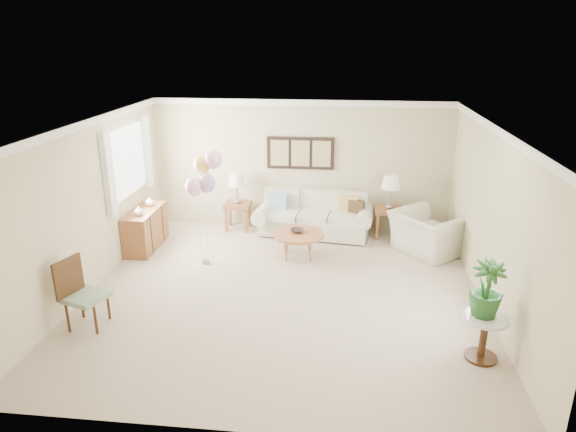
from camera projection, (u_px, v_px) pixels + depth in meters
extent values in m
plane|color=#BAA993|center=(283.00, 292.00, 7.97)|extent=(6.00, 6.00, 0.00)
cube|color=#BDB089|center=(301.00, 165.00, 10.35)|extent=(6.00, 0.04, 2.60)
cube|color=#BDB089|center=(244.00, 320.00, 4.73)|extent=(6.00, 0.04, 2.60)
cube|color=#BDB089|center=(89.00, 206.00, 7.85)|extent=(0.04, 6.00, 2.60)
cube|color=#BDB089|center=(494.00, 221.00, 7.23)|extent=(0.04, 6.00, 2.60)
cube|color=white|center=(283.00, 126.00, 7.11)|extent=(6.00, 6.00, 0.02)
cube|color=white|center=(301.00, 103.00, 9.91)|extent=(6.00, 0.06, 0.12)
cube|color=white|center=(79.00, 125.00, 7.43)|extent=(0.06, 6.00, 0.12)
cube|color=white|center=(504.00, 134.00, 6.82)|extent=(0.06, 6.00, 0.12)
cube|color=white|center=(127.00, 161.00, 9.14)|extent=(0.04, 1.40, 1.20)
cube|color=white|center=(108.00, 174.00, 8.34)|extent=(0.10, 0.22, 1.40)
cube|color=white|center=(147.00, 151.00, 9.93)|extent=(0.10, 0.22, 1.40)
cube|color=black|center=(301.00, 153.00, 10.24)|extent=(1.35, 0.04, 0.65)
cube|color=#8C8C59|center=(280.00, 153.00, 10.26)|extent=(0.36, 0.02, 0.52)
cube|color=#8C8C59|center=(300.00, 153.00, 10.22)|extent=(0.36, 0.02, 0.52)
cube|color=#8C8C59|center=(322.00, 154.00, 10.17)|extent=(0.36, 0.02, 0.52)
cube|color=beige|center=(314.00, 225.00, 10.21)|extent=(2.20, 1.13, 0.34)
cube|color=beige|center=(315.00, 202.00, 10.38)|extent=(2.11, 0.48, 0.53)
cylinder|color=beige|center=(264.00, 212.00, 10.24)|extent=(0.41, 0.89, 0.31)
cylinder|color=beige|center=(365.00, 216.00, 10.04)|extent=(0.41, 0.89, 0.31)
cube|color=beige|center=(284.00, 214.00, 10.16)|extent=(0.66, 0.76, 0.11)
cube|color=beige|center=(314.00, 216.00, 10.10)|extent=(0.66, 0.76, 0.11)
cube|color=beige|center=(345.00, 217.00, 10.04)|extent=(0.66, 0.76, 0.11)
cube|color=#85A6C6|center=(278.00, 202.00, 10.26)|extent=(0.36, 0.11, 0.36)
cube|color=tan|center=(349.00, 204.00, 10.11)|extent=(0.36, 0.11, 0.36)
cube|color=#3D2C17|center=(356.00, 208.00, 10.05)|extent=(0.32, 0.10, 0.32)
cube|color=beige|center=(314.00, 234.00, 10.28)|extent=(1.91, 0.76, 0.04)
cube|color=brown|center=(238.00, 205.00, 10.42)|extent=(0.51, 0.47, 0.07)
cube|color=brown|center=(226.00, 220.00, 10.36)|extent=(0.05, 0.05, 0.49)
cube|color=brown|center=(246.00, 221.00, 10.32)|extent=(0.05, 0.05, 0.49)
cube|color=brown|center=(230.00, 214.00, 10.71)|extent=(0.05, 0.05, 0.49)
cube|color=brown|center=(250.00, 215.00, 10.67)|extent=(0.05, 0.05, 0.49)
cube|color=brown|center=(389.00, 210.00, 10.00)|extent=(0.55, 0.50, 0.08)
cube|color=brown|center=(377.00, 227.00, 9.93)|extent=(0.05, 0.05, 0.52)
cube|color=brown|center=(400.00, 228.00, 9.88)|extent=(0.05, 0.05, 0.52)
cube|color=brown|center=(376.00, 220.00, 10.31)|extent=(0.05, 0.05, 0.52)
cube|color=brown|center=(398.00, 221.00, 10.26)|extent=(0.05, 0.05, 0.52)
cylinder|color=gray|center=(238.00, 201.00, 10.40)|extent=(0.14, 0.14, 0.06)
cylinder|color=gray|center=(237.00, 193.00, 10.34)|extent=(0.04, 0.04, 0.31)
cone|color=silver|center=(237.00, 180.00, 10.25)|extent=(0.35, 0.35, 0.25)
cylinder|color=gray|center=(389.00, 206.00, 9.97)|extent=(0.15, 0.15, 0.07)
cylinder|color=gray|center=(390.00, 197.00, 9.91)|extent=(0.04, 0.04, 0.33)
cone|color=silver|center=(391.00, 182.00, 9.81)|extent=(0.37, 0.37, 0.26)
cylinder|color=#9F5031|center=(299.00, 234.00, 9.12)|extent=(0.90, 0.90, 0.05)
cylinder|color=#9F5031|center=(311.00, 242.00, 9.37)|extent=(0.04, 0.04, 0.40)
cylinder|color=#9F5031|center=(288.00, 241.00, 9.41)|extent=(0.04, 0.04, 0.40)
cylinder|color=#9F5031|center=(285.00, 250.00, 9.02)|extent=(0.04, 0.04, 0.40)
cylinder|color=#9F5031|center=(309.00, 251.00, 8.97)|extent=(0.04, 0.04, 0.40)
imported|color=#2D241D|center=(297.00, 231.00, 9.14)|extent=(0.25, 0.25, 0.06)
imported|color=beige|center=(428.00, 233.00, 9.32)|extent=(1.52, 1.54, 0.75)
cylinder|color=silver|center=(486.00, 318.00, 6.16)|extent=(0.54, 0.54, 0.04)
cylinder|color=#3B2311|center=(483.00, 339.00, 6.26)|extent=(0.09, 0.09, 0.54)
cylinder|color=#3B2311|center=(480.00, 358.00, 6.35)|extent=(0.40, 0.40, 0.01)
imported|color=#1F441B|center=(487.00, 289.00, 6.07)|extent=(0.44, 0.44, 0.72)
cube|color=gray|center=(86.00, 297.00, 6.93)|extent=(0.61, 0.61, 0.07)
cylinder|color=#3B2311|center=(68.00, 319.00, 6.84)|extent=(0.04, 0.04, 0.40)
cylinder|color=#3B2311|center=(96.00, 321.00, 6.80)|extent=(0.04, 0.04, 0.40)
cylinder|color=#3B2311|center=(82.00, 305.00, 7.21)|extent=(0.04, 0.04, 0.40)
cylinder|color=#3B2311|center=(108.00, 306.00, 7.17)|extent=(0.04, 0.04, 0.40)
cube|color=#3B2311|center=(68.00, 277.00, 6.85)|extent=(0.18, 0.45, 0.53)
cube|color=brown|center=(146.00, 229.00, 9.54)|extent=(0.45, 1.20, 0.74)
cube|color=#3B2311|center=(140.00, 235.00, 9.26)|extent=(0.46, 0.02, 0.70)
cube|color=#3B2311|center=(152.00, 223.00, 9.82)|extent=(0.46, 0.02, 0.70)
imported|color=silver|center=(138.00, 211.00, 9.12)|extent=(0.22, 0.22, 0.17)
imported|color=silver|center=(149.00, 201.00, 9.63)|extent=(0.17, 0.17, 0.18)
cube|color=gray|center=(206.00, 261.00, 8.98)|extent=(0.10, 0.10, 0.08)
ellipsoid|color=#FFADD7|center=(194.00, 186.00, 8.46)|extent=(0.28, 0.28, 0.33)
cylinder|color=silver|center=(200.00, 228.00, 8.74)|extent=(0.01, 0.01, 1.17)
ellipsoid|color=#B18FC7|center=(207.00, 183.00, 8.49)|extent=(0.28, 0.28, 0.33)
cylinder|color=silver|center=(207.00, 227.00, 8.75)|extent=(0.01, 0.01, 1.22)
ellipsoid|color=#F3C04F|center=(202.00, 164.00, 8.54)|extent=(0.28, 0.28, 0.33)
cylinder|color=silver|center=(204.00, 217.00, 8.78)|extent=(0.01, 0.01, 1.50)
ellipsoid|color=#FFADD7|center=(213.00, 159.00, 8.43)|extent=(0.28, 0.28, 0.33)
cylinder|color=silver|center=(210.00, 215.00, 8.73)|extent=(0.01, 0.01, 1.61)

